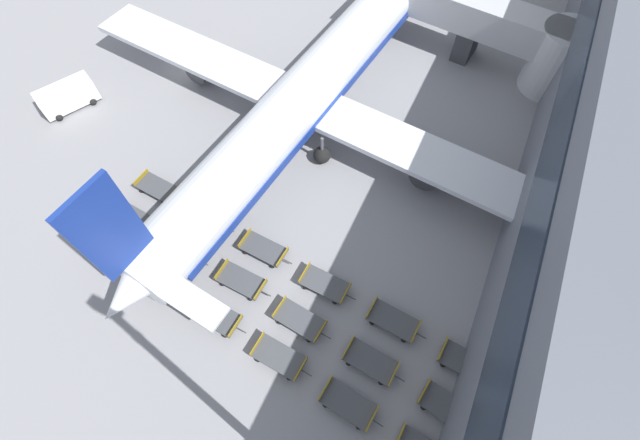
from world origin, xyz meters
TOP-DOWN VIEW (x-y plane):
  - ground_plane at (0.00, 0.00)m, footprint 500.00×500.00m
  - jet_bridge at (24.44, 12.02)m, footprint 19.29×6.78m
  - airplane at (12.95, -1.22)m, footprint 41.86×44.38m
  - service_van at (-6.69, -8.66)m, footprint 3.98×5.10m
  - baggage_dolly_row_near_col_a at (5.22, -18.48)m, footprint 3.93×1.94m
  - baggage_dolly_row_near_col_b at (9.85, -19.03)m, footprint 3.93×1.93m
  - baggage_dolly_row_near_col_c at (14.94, -19.52)m, footprint 3.90×1.82m
  - baggage_dolly_row_near_col_d at (19.79, -20.06)m, footprint 3.91×1.85m
  - baggage_dolly_row_near_col_e at (24.63, -20.68)m, footprint 3.94×1.95m
  - baggage_dolly_row_mid_a_col_a at (5.29, -15.88)m, footprint 3.93×1.92m
  - baggage_dolly_row_mid_a_col_b at (10.24, -16.48)m, footprint 3.94×1.95m
  - baggage_dolly_row_mid_a_col_c at (15.17, -16.74)m, footprint 3.90×1.81m
  - baggage_dolly_row_mid_a_col_d at (19.90, -17.47)m, footprint 3.93×1.93m
  - baggage_dolly_row_mid_a_col_e at (24.91, -17.92)m, footprint 3.93×1.91m
  - baggage_dolly_row_mid_a_col_f at (29.87, -18.43)m, footprint 3.95×2.08m
  - baggage_dolly_row_mid_b_col_a at (5.58, -12.95)m, footprint 3.93×1.90m
  - baggage_dolly_row_mid_b_col_b at (10.49, -13.48)m, footprint 3.94×1.94m
  - baggage_dolly_row_mid_b_col_c at (15.37, -14.04)m, footprint 3.91×1.84m
  - baggage_dolly_row_mid_b_col_d at (20.31, -14.58)m, footprint 3.90×1.81m
  - baggage_dolly_row_mid_b_col_e at (25.27, -14.96)m, footprint 3.93×1.90m
  - baggage_dolly_row_mid_b_col_f at (30.15, -15.55)m, footprint 3.93×1.91m

SIDE VIEW (x-z plane):
  - ground_plane at x=0.00m, z-range 0.00..0.00m
  - baggage_dolly_row_near_col_a at x=5.22m, z-range 0.02..0.94m
  - baggage_dolly_row_near_col_b at x=9.85m, z-range 0.02..0.94m
  - baggage_dolly_row_near_col_c at x=14.94m, z-range 0.02..0.94m
  - baggage_dolly_row_near_col_d at x=19.79m, z-range 0.02..0.94m
  - baggage_dolly_row_near_col_e at x=24.63m, z-range 0.02..0.94m
  - baggage_dolly_row_mid_a_col_a at x=5.29m, z-range 0.02..0.94m
  - baggage_dolly_row_mid_a_col_b at x=10.24m, z-range 0.02..0.94m
  - baggage_dolly_row_mid_a_col_c at x=15.17m, z-range 0.02..0.94m
  - baggage_dolly_row_mid_a_col_d at x=19.90m, z-range 0.02..0.94m
  - baggage_dolly_row_mid_a_col_e at x=24.91m, z-range 0.02..0.94m
  - baggage_dolly_row_mid_a_col_f at x=29.87m, z-range 0.02..0.94m
  - baggage_dolly_row_mid_b_col_a at x=5.58m, z-range 0.02..0.94m
  - baggage_dolly_row_mid_b_col_b at x=10.49m, z-range 0.02..0.94m
  - baggage_dolly_row_mid_b_col_c at x=15.37m, z-range 0.02..0.94m
  - baggage_dolly_row_mid_b_col_d at x=20.31m, z-range 0.02..0.94m
  - baggage_dolly_row_mid_b_col_e at x=25.27m, z-range 0.02..0.94m
  - baggage_dolly_row_mid_b_col_f at x=30.15m, z-range 0.02..0.94m
  - service_van at x=-6.69m, z-range 0.10..2.04m
  - airplane at x=12.95m, z-range -2.54..9.50m
  - jet_bridge at x=24.44m, z-range 0.61..6.52m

